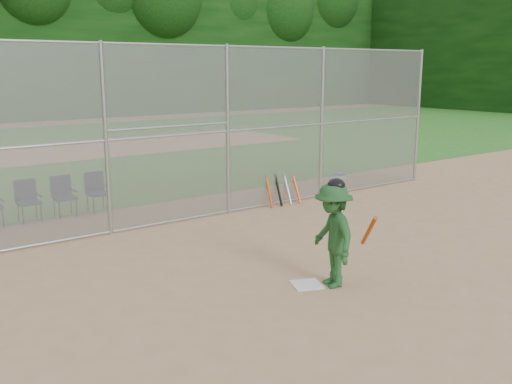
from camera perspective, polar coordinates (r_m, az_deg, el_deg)
ground at (r=9.59m, az=8.97°, el=-9.04°), size 100.00×100.00×0.00m
grass_strip at (r=25.31m, az=-21.26°, el=3.64°), size 100.00×100.00×0.00m
dirt_patch_far at (r=25.31m, az=-21.26°, el=3.65°), size 24.00×24.00×0.00m
backstop_fence at (r=13.01m, az=-6.56°, el=6.08°), size 16.09×0.09×4.00m
treeline at (r=27.08m, az=-23.36°, el=15.68°), size 81.00×60.00×11.00m
home_plate at (r=9.44m, az=5.07°, el=-9.20°), size 0.60×0.60×0.02m
batter_at_plate at (r=9.21m, az=7.69°, el=-4.25°), size 1.06×1.32×1.78m
water_cooler at (r=17.03m, az=8.41°, el=1.19°), size 0.33×0.33×0.42m
spare_bats at (r=14.67m, az=2.71°, el=0.28°), size 0.96×0.40×0.83m
chair_3 at (r=14.00m, az=-21.77°, el=-0.88°), size 0.54×0.52×0.96m
chair_4 at (r=14.22m, az=-18.60°, el=-0.45°), size 0.54×0.52×0.96m
chair_5 at (r=14.48m, az=-15.52°, el=-0.03°), size 0.54×0.52×0.96m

